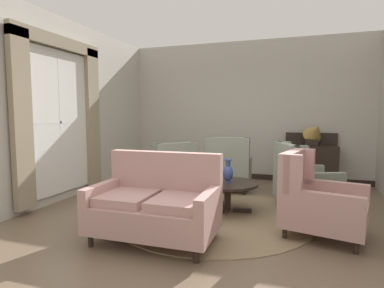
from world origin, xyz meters
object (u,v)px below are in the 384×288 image
porcelain_vase (228,172)px  armchair_foreground_right (229,168)px  armchair_near_window (302,181)px  armchair_beside_settee (170,171)px  settee (156,205)px  coffee_table (228,188)px  armchair_far_left (316,201)px  gramophone (315,132)px  sideboard (311,162)px

porcelain_vase → armchair_foreground_right: (-0.26, 1.32, -0.17)m
armchair_near_window → armchair_beside_settee: 2.30m
armchair_near_window → armchair_beside_settee: bearing=63.2°
porcelain_vase → armchair_beside_settee: armchair_beside_settee is taller
settee → armchair_foreground_right: size_ratio=1.37×
coffee_table → armchair_beside_settee: armchair_beside_settee is taller
armchair_near_window → armchair_beside_settee: size_ratio=0.93×
coffee_table → armchair_far_left: bearing=-24.3°
armchair_near_window → gramophone: size_ratio=1.75×
armchair_beside_settee → coffee_table: bearing=100.5°
armchair_near_window → armchair_far_left: bearing=166.5°
armchair_far_left → gramophone: gramophone is taller
armchair_foreground_right → armchair_beside_settee: armchair_foreground_right is taller
porcelain_vase → gramophone: (1.28, 2.27, 0.49)m
armchair_far_left → sideboard: sideboard is taller
coffee_table → armchair_foreground_right: size_ratio=0.85×
armchair_foreground_right → porcelain_vase: bearing=97.0°
sideboard → porcelain_vase: bearing=-117.5°
armchair_beside_settee → armchair_near_window: bearing=126.0°
armchair_far_left → sideboard: bearing=12.5°
armchair_beside_settee → settee: bearing=59.3°
armchair_far_left → armchair_beside_settee: armchair_far_left is taller
armchair_foreground_right → armchair_far_left: bearing=124.1°
armchair_near_window → porcelain_vase: bearing=95.9°
porcelain_vase → sideboard: size_ratio=0.32×
armchair_beside_settee → gramophone: bearing=162.1°
coffee_table → armchair_foreground_right: 1.33m
armchair_near_window → sideboard: 1.83m
porcelain_vase → armchair_beside_settee: (-1.25, 0.75, -0.19)m
armchair_foreground_right → gramophone: bearing=-152.7°
armchair_near_window → coffee_table: bearing=95.0°
porcelain_vase → armchair_near_window: size_ratio=0.33×
settee → armchair_near_window: bearing=47.9°
armchair_foreground_right → armchair_far_left: 2.36m
porcelain_vase → coffee_table: bearing=108.0°
porcelain_vase → armchair_foreground_right: 1.36m
porcelain_vase → sideboard: bearing=62.5°
coffee_table → armchair_far_left: size_ratio=0.84×
coffee_table → armchair_near_window: 1.17m
armchair_beside_settee → armchair_far_left: bearing=103.5°
settee → armchair_foreground_right: 2.63m
armchair_far_left → settee: bearing=126.4°
armchair_far_left → porcelain_vase: bearing=79.4°
porcelain_vase → armchair_near_window: armchair_near_window is taller
porcelain_vase → armchair_near_window: 1.19m
settee → armchair_beside_settee: settee is taller
settee → sideboard: size_ratio=1.33×
coffee_table → armchair_beside_settee: bearing=149.6°
armchair_near_window → settee: bearing=116.8°
coffee_table → armchair_beside_settee: 1.44m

